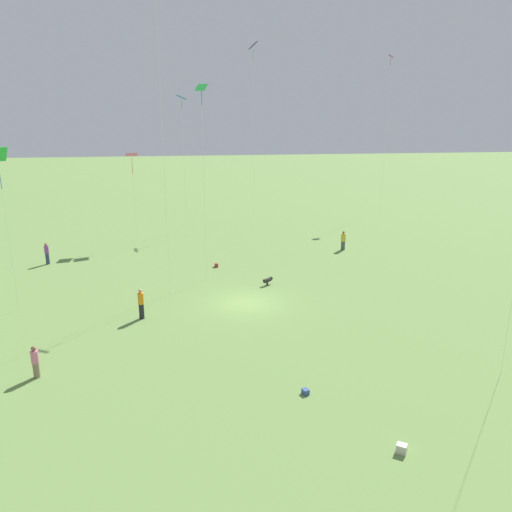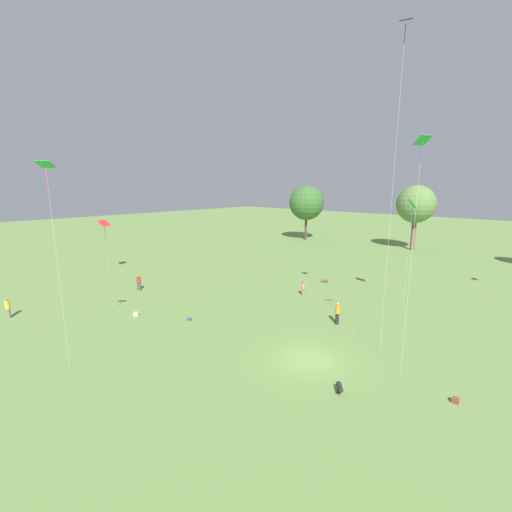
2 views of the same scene
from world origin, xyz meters
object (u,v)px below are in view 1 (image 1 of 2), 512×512
object	(u,v)px
person_0	(343,241)
dog_1	(268,280)
person_1	(141,304)
picnic_bag_1	(305,392)
kite_5	(202,100)
picnic_bag_0	(216,265)
kite_8	(132,157)
person_2	(47,253)
picnic_bag_2	(402,448)
kite_4	(253,52)
kite_3	(390,73)
person_5	(35,362)
kite_9	(181,103)

from	to	relation	value
person_0	dog_1	xyz separation A→B (m)	(-8.54, 8.37, -0.49)
person_0	dog_1	bearing A→B (deg)	-14.00
person_0	person_1	world-z (taller)	person_1
person_0	picnic_bag_1	size ratio (longest dim) A/B	4.70
kite_5	picnic_bag_1	world-z (taller)	kite_5
picnic_bag_0	kite_8	bearing A→B (deg)	35.49
person_2	picnic_bag_2	world-z (taller)	person_2
kite_4	kite_3	bearing A→B (deg)	131.99
kite_5	dog_1	size ratio (longest dim) A/B	17.43
kite_8	dog_1	xyz separation A→B (m)	(-14.86, -10.48, -7.67)
dog_1	kite_5	bearing A→B (deg)	-150.42
person_1	dog_1	bearing A→B (deg)	-59.98
person_1	kite_8	size ratio (longest dim) A/B	0.22
person_0	kite_5	bearing A→B (deg)	-31.51
person_0	picnic_bag_2	distance (m)	28.40
picnic_bag_2	picnic_bag_0	bearing A→B (deg)	12.03
person_5	kite_3	bearing A→B (deg)	79.24
kite_3	picnic_bag_0	world-z (taller)	kite_3
person_2	picnic_bag_0	world-z (taller)	person_2
person_0	kite_9	distance (m)	21.31
person_0	kite_5	distance (m)	18.72
kite_4	dog_1	bearing A→B (deg)	33.02
person_5	kite_4	world-z (taller)	kite_4
kite_9	picnic_bag_0	xyz separation A→B (m)	(-14.09, -2.23, -12.85)
kite_4	picnic_bag_0	xyz separation A→B (m)	(-20.97, 5.99, -18.44)
person_2	kite_4	bearing A→B (deg)	24.21
person_1	kite_5	bearing A→B (deg)	-32.33
kite_9	picnic_bag_2	xyz separation A→B (m)	(-38.09, -7.35, -12.83)
person_0	kite_8	world-z (taller)	kite_8
person_2	picnic_bag_2	xyz separation A→B (m)	(-26.82, -18.82, -0.74)
person_1	picnic_bag_1	world-z (taller)	person_1
picnic_bag_1	kite_4	bearing A→B (deg)	-4.80
person_1	picnic_bag_2	xyz separation A→B (m)	(-14.09, -10.32, -0.78)
picnic_bag_1	picnic_bag_2	world-z (taller)	picnic_bag_2
kite_5	picnic_bag_0	size ratio (longest dim) A/B	41.26
kite_4	picnic_bag_1	size ratio (longest dim) A/B	53.19
picnic_bag_0	picnic_bag_1	world-z (taller)	picnic_bag_0
kite_5	dog_1	xyz separation A→B (m)	(-1.76, -4.35, -12.45)
kite_8	person_2	bearing A→B (deg)	82.56
person_1	dog_1	world-z (taller)	person_1
person_1	picnic_bag_0	size ratio (longest dim) A/B	5.59
kite_3	kite_8	distance (m)	33.27
person_0	person_1	xyz separation A→B (m)	(-13.51, 16.98, 0.09)
person_2	picnic_bag_2	size ratio (longest dim) A/B	3.70
person_2	kite_5	distance (m)	18.46
kite_3	kite_4	world-z (taller)	kite_4
person_5	picnic_bag_1	bearing A→B (deg)	14.34
kite_3	picnic_bag_1	distance (m)	49.06
kite_4	dog_1	size ratio (longest dim) A/B	24.77
kite_3	kite_8	world-z (taller)	kite_3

